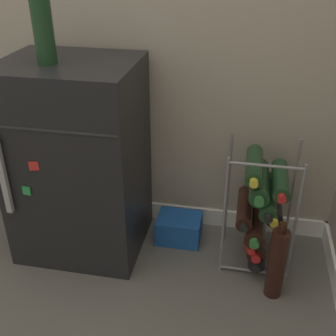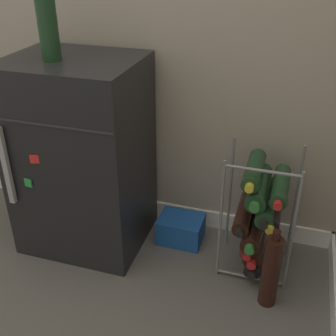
{
  "view_description": "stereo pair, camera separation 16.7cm",
  "coord_description": "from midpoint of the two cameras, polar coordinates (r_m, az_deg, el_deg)",
  "views": [
    {
      "loc": [
        0.35,
        -1.23,
        1.3
      ],
      "look_at": [
        0.05,
        0.28,
        0.44
      ],
      "focal_mm": 45.0,
      "sensor_mm": 36.0,
      "label": 1
    },
    {
      "loc": [
        0.51,
        -1.19,
        1.3
      ],
      "look_at": [
        0.05,
        0.28,
        0.44
      ],
      "focal_mm": 45.0,
      "sensor_mm": 36.0,
      "label": 2
    }
  ],
  "objects": [
    {
      "name": "loose_bottle_floor",
      "position": [
        1.73,
        16.55,
        -13.35
      ],
      "size": [
        0.07,
        0.07,
        0.36
      ],
      "color": "black",
      "rests_on": "ground_plane"
    },
    {
      "name": "mini_fridge",
      "position": [
        1.88,
        -9.08,
        1.48
      ],
      "size": [
        0.54,
        0.48,
        0.87
      ],
      "color": "black",
      "rests_on": "ground_plane"
    },
    {
      "name": "fridge_top_bottle",
      "position": [
        1.68,
        -13.13,
        18.25
      ],
      "size": [
        0.07,
        0.07,
        0.29
      ],
      "color": "#19381E",
      "rests_on": "mini_fridge"
    },
    {
      "name": "wine_rack",
      "position": [
        1.82,
        14.85,
        -6.18
      ],
      "size": [
        0.29,
        0.33,
        0.56
      ],
      "color": "slate",
      "rests_on": "ground_plane"
    },
    {
      "name": "soda_box",
      "position": [
        2.04,
        4.12,
        -8.31
      ],
      "size": [
        0.21,
        0.16,
        0.12
      ],
      "color": "#194C9E",
      "rests_on": "ground_plane"
    },
    {
      "name": "ground_plane",
      "position": [
        1.83,
        -1.61,
        -16.1
      ],
      "size": [
        14.0,
        14.0,
        0.0
      ],
      "primitive_type": "plane",
      "color": "#56544F"
    }
  ]
}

